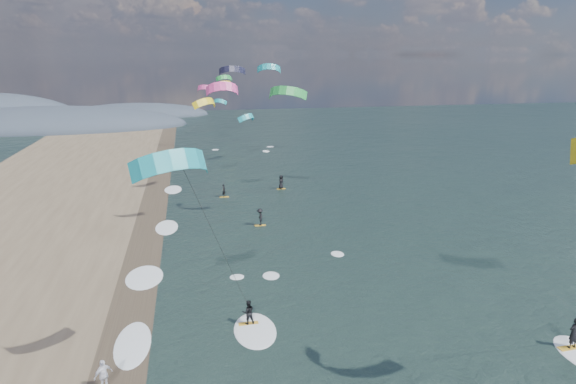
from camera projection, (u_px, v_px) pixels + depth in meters
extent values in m
plane|color=black|center=(354.00, 384.00, 24.75)|extent=(260.00, 260.00, 0.00)
cube|color=#382D23|center=(132.00, 311.00, 31.84)|extent=(3.00, 240.00, 0.00)
ellipsoid|color=#3D4756|center=(46.00, 128.00, 111.16)|extent=(64.00, 24.00, 10.00)
ellipsoid|color=#3D4756|center=(136.00, 116.00, 133.49)|extent=(40.00, 18.00, 7.00)
cube|color=gold|center=(571.00, 348.00, 27.75)|extent=(1.54, 0.46, 0.07)
imported|color=black|center=(574.00, 333.00, 27.48)|extent=(0.74, 0.54, 1.90)
cube|color=gold|center=(249.00, 324.00, 30.26)|extent=(1.25, 0.38, 0.06)
imported|color=black|center=(248.00, 312.00, 30.04)|extent=(0.79, 0.63, 1.59)
ellipsoid|color=white|center=(255.00, 330.00, 29.58)|extent=(2.60, 4.20, 0.12)
cylinder|color=black|center=(220.00, 246.00, 25.28)|extent=(0.02, 0.02, 12.76)
cube|color=gold|center=(260.00, 225.00, 47.73)|extent=(1.10, 0.35, 0.05)
imported|color=black|center=(260.00, 217.00, 47.49)|extent=(0.71, 1.14, 1.70)
cube|color=gold|center=(281.00, 189.00, 60.79)|extent=(1.10, 0.35, 0.05)
imported|color=black|center=(281.00, 182.00, 60.55)|extent=(0.98, 1.01, 1.75)
cube|color=gold|center=(224.00, 197.00, 57.31)|extent=(1.10, 0.35, 0.05)
imported|color=black|center=(224.00, 190.00, 57.09)|extent=(0.61, 0.67, 1.54)
ellipsoid|color=white|center=(146.00, 343.00, 28.30)|extent=(2.40, 5.40, 0.11)
ellipsoid|color=white|center=(155.00, 276.00, 36.78)|extent=(2.40, 5.40, 0.11)
ellipsoid|color=white|center=(161.00, 228.00, 47.14)|extent=(2.40, 5.40, 0.11)
ellipsoid|color=white|center=(167.00, 190.00, 60.32)|extent=(2.40, 5.40, 0.11)
ellipsoid|color=white|center=(171.00, 160.00, 77.27)|extent=(2.40, 5.40, 0.11)
imported|color=white|center=(103.00, 375.00, 24.09)|extent=(1.04, 0.97, 1.72)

